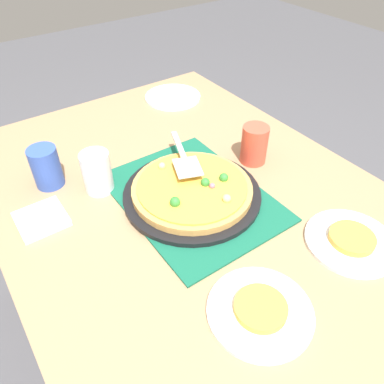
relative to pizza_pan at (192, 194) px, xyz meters
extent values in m
plane|color=#4C4C51|center=(0.00, 0.00, -0.76)|extent=(8.00, 8.00, 0.00)
cube|color=#9E7A56|center=(0.00, 0.00, -0.03)|extent=(1.40, 1.00, 0.03)
cube|color=#9E7A56|center=(-0.64, -0.44, -0.40)|extent=(0.07, 0.07, 0.72)
cube|color=#9E7A56|center=(-0.64, 0.44, -0.40)|extent=(0.07, 0.07, 0.72)
cube|color=#145B42|center=(0.00, 0.00, -0.01)|extent=(0.48, 0.36, 0.01)
cylinder|color=black|center=(0.00, 0.00, 0.00)|extent=(0.38, 0.38, 0.01)
cylinder|color=tan|center=(0.00, 0.00, 0.02)|extent=(0.33, 0.33, 0.02)
cylinder|color=gold|center=(0.00, 0.00, 0.03)|extent=(0.30, 0.30, 0.01)
sphere|color=#E5CC7F|center=(0.10, 0.04, 0.04)|extent=(0.02, 0.02, 0.02)
sphere|color=#338433|center=(0.03, 0.08, 0.04)|extent=(0.03, 0.03, 0.03)
sphere|color=#338433|center=(0.04, -0.08, 0.04)|extent=(0.03, 0.03, 0.03)
sphere|color=#B76675|center=(0.04, 0.04, 0.04)|extent=(0.02, 0.02, 0.02)
sphere|color=#E5CC7F|center=(-0.11, -0.03, 0.04)|extent=(0.02, 0.02, 0.02)
sphere|color=#338433|center=(0.02, 0.03, 0.04)|extent=(0.03, 0.03, 0.03)
cylinder|color=white|center=(0.37, -0.09, -0.01)|extent=(0.22, 0.22, 0.01)
cylinder|color=white|center=(0.36, 0.22, -0.01)|extent=(0.22, 0.22, 0.01)
cylinder|color=white|center=(-0.53, 0.28, -0.01)|extent=(0.22, 0.22, 0.01)
cylinder|color=gold|center=(0.37, -0.09, 0.01)|extent=(0.11, 0.11, 0.02)
cylinder|color=gold|center=(0.36, 0.22, 0.01)|extent=(0.11, 0.11, 0.02)
cylinder|color=white|center=(-0.18, -0.19, 0.05)|extent=(0.08, 0.08, 0.12)
cylinder|color=#3351AD|center=(-0.28, -0.30, 0.05)|extent=(0.08, 0.08, 0.12)
cylinder|color=#E04C38|center=(-0.03, 0.26, 0.05)|extent=(0.08, 0.08, 0.12)
cube|color=silver|center=(-0.05, 0.02, 0.06)|extent=(0.11, 0.10, 0.00)
cube|color=#B2B2B7|center=(-0.15, 0.06, 0.06)|extent=(0.14, 0.07, 0.01)
cube|color=white|center=(-0.15, -0.37, -0.01)|extent=(0.12, 0.12, 0.02)
camera|label=1|loc=(0.64, -0.45, 0.68)|focal=35.13mm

